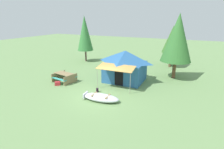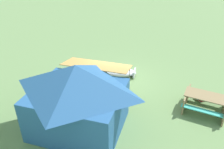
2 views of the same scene
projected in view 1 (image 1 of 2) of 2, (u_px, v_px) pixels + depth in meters
name	position (u px, v px, depth m)	size (l,w,h in m)	color
ground_plane	(100.00, 95.00, 13.19)	(80.00, 80.00, 0.00)	#698D54
beached_rowboat	(101.00, 97.00, 12.23)	(2.69, 1.29, 0.45)	silver
canvas_cabin_tent	(125.00, 65.00, 15.77)	(3.65, 4.32, 2.77)	#295C95
picnic_table	(64.00, 76.00, 15.79)	(2.01, 1.80, 0.80)	#8A754E
cooler_box	(58.00, 83.00, 15.09)	(0.46, 0.39, 0.30)	#B7282E
fuel_can	(97.00, 90.00, 13.67)	(0.19, 0.19, 0.31)	black
pine_tree_back_left	(85.00, 33.00, 22.37)	(1.99, 1.99, 5.81)	brown
pine_tree_back_right	(178.00, 38.00, 15.81)	(2.76, 2.76, 5.93)	brown
pine_tree_far_center	(172.00, 39.00, 19.83)	(2.18, 2.18, 4.71)	brown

